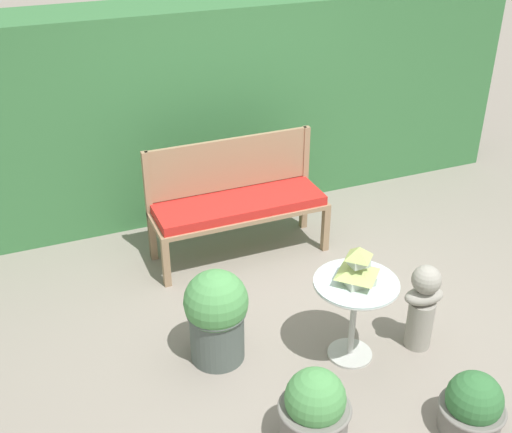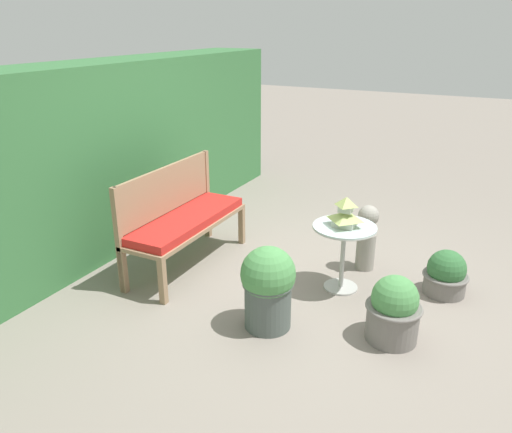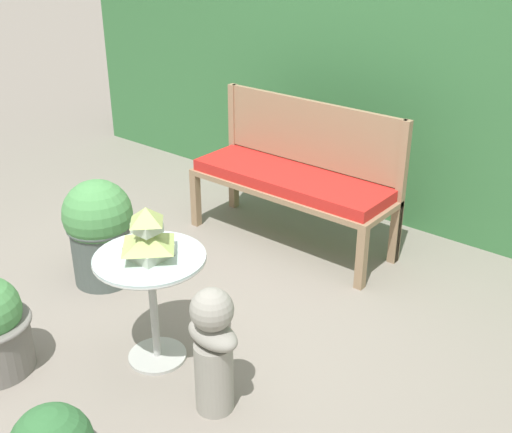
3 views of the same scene
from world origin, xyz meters
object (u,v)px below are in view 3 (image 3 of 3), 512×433
patio_table (151,280)px  potted_plant_patio_mid (99,230)px  pagoda_birdhouse (148,236)px  garden_bench (291,184)px  garden_bust (213,347)px

patio_table → potted_plant_patio_mid: (-0.91, 0.36, -0.13)m
potted_plant_patio_mid → pagoda_birdhouse: bearing=-21.4°
garden_bench → potted_plant_patio_mid: bearing=-117.8°
garden_bench → potted_plant_patio_mid: potted_plant_patio_mid is taller
potted_plant_patio_mid → patio_table: bearing=-21.4°
garden_bench → garden_bust: size_ratio=2.25×
patio_table → garden_bust: (0.52, -0.09, -0.14)m
garden_bench → garden_bust: 1.86m
garden_bust → patio_table: bearing=175.3°
pagoda_birdhouse → garden_bust: (0.52, -0.09, -0.40)m
pagoda_birdhouse → potted_plant_patio_mid: (-0.91, 0.36, -0.39)m
potted_plant_patio_mid → garden_bust: bearing=-17.3°
garden_bench → garden_bust: bearing=-65.3°
pagoda_birdhouse → patio_table: bearing=0.0°
potted_plant_patio_mid → garden_bench: bearing=62.2°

